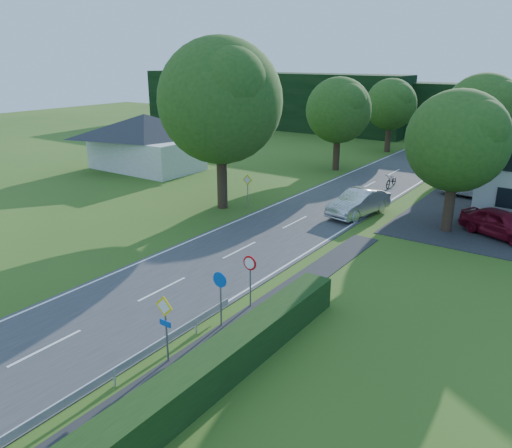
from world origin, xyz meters
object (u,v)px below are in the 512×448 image
Objects in this scene: moving_car at (359,203)px; motorcycle at (391,181)px; parasol at (481,190)px; parked_car_silver_a at (477,187)px; streetlight at (456,154)px; parked_car_red at (501,223)px.

moving_car is 8.69m from motorcycle.
moving_car is 2.13× the size of parasol.
moving_car is 1.00× the size of parked_car_silver_a.
streetlight is 6.80m from moving_car.
motorcycle is 0.39× the size of parked_car_silver_a.
parked_car_silver_a is 2.12m from parasol.
streetlight reaches higher than parked_car_red.
parked_car_silver_a is (-3.16, 8.37, 0.03)m from parked_car_red.
parked_car_silver_a reaches higher than motorcycle.
parked_car_silver_a is at bearing 69.50° from moving_car.
moving_car is 10.74m from parked_car_silver_a.
parked_car_silver_a reaches higher than parked_car_red.
parked_car_silver_a reaches higher than moving_car.
parasol is (0.66, -2.00, 0.24)m from parked_car_silver_a.
streetlight is 3.26× the size of parasol.
parked_car_red is at bearing 16.03° from moving_car.
streetlight is at bearing -175.57° from parked_car_silver_a.
motorcycle is at bearing 75.62° from parked_car_red.
moving_car is 2.54× the size of motorcycle.
parked_car_silver_a is at bearing 45.40° from parked_car_red.
streetlight is 9.80m from motorcycle.
parasol is at bearing 59.82° from moving_car.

